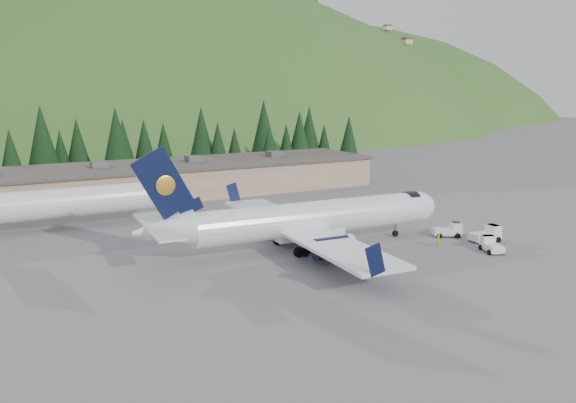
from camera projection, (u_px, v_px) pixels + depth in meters
The scene contains 10 objects.
ground at pixel (315, 247), 60.67m from camera, with size 600.00×600.00×0.00m, color #5A5A5F.
airliner at pixel (307, 220), 59.63m from camera, with size 35.15×32.97×11.67m.
second_airliner at pixel (41, 204), 67.06m from camera, with size 27.50×11.00×10.05m.
baggage_tug_a at pixel (487, 234), 62.88m from camera, with size 3.56×2.33×1.82m.
baggage_tug_b at pixel (449, 230), 65.04m from camera, with size 3.54×2.95×1.69m.
baggage_tug_c at pixel (491, 245), 58.98m from camera, with size 2.55×3.24×1.55m.
terminal_building at pixel (165, 179), 90.39m from camera, with size 71.00×17.00×6.10m.
ramp_worker at pixel (438, 240), 60.65m from camera, with size 0.58×0.38×1.58m, color #DDA20C.
tree_line at pixel (119, 141), 109.78m from camera, with size 109.77×18.04×14.31m.
hills at pixel (186, 293), 280.08m from camera, with size 614.00×330.00×300.00m.
Camera 1 is at (-30.90, -49.82, 16.65)m, focal length 35.00 mm.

